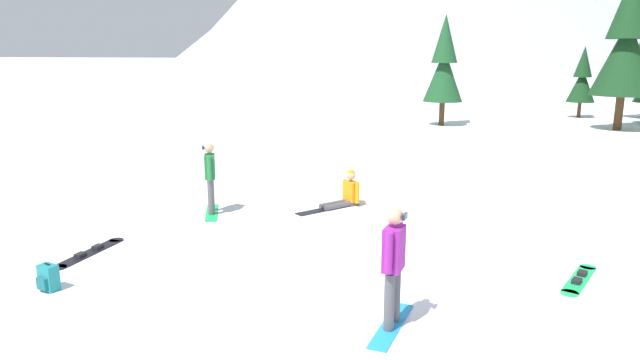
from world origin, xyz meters
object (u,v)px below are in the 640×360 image
loose_snowboard_far_spare (89,253)px  backpack_teal (48,278)px  loose_snowboard_near_left (579,279)px  pine_tree_slender (627,43)px  pine_tree_young (444,66)px  snowboarder_midground (210,176)px  snowboarder_foreground (393,265)px  snowboarder_background (345,194)px  pine_tree_leaning (582,79)px

loose_snowboard_far_spare → backpack_teal: bearing=-72.7°
loose_snowboard_near_left → pine_tree_slender: (4.89, 21.57, 4.31)m
pine_tree_slender → pine_tree_young: bearing=-176.6°
snowboarder_midground → loose_snowboard_far_spare: 3.51m
snowboarder_foreground → snowboarder_background: snowboarder_foreground is taller
backpack_teal → pine_tree_young: bearing=79.0°
backpack_teal → pine_tree_leaning: bearing=67.6°
loose_snowboard_far_spare → pine_tree_young: bearing=77.0°
loose_snowboard_near_left → loose_snowboard_far_spare: same height
snowboarder_background → backpack_teal: (-3.48, -6.48, -0.10)m
snowboarder_foreground → loose_snowboard_far_spare: size_ratio=0.93×
loose_snowboard_far_spare → pine_tree_slender: 27.06m
snowboarder_midground → pine_tree_young: (4.14, 19.03, 2.26)m
snowboarder_foreground → snowboarder_midground: 6.90m
backpack_teal → pine_tree_leaning: (12.40, 30.07, 2.10)m
pine_tree_young → snowboarder_foreground: bearing=-87.5°
snowboarder_foreground → pine_tree_slender: pine_tree_slender is taller
snowboarder_background → loose_snowboard_far_spare: snowboarder_background is taller
pine_tree_leaning → backpack_teal: bearing=-112.4°
snowboarder_foreground → pine_tree_slender: 25.57m
pine_tree_leaning → pine_tree_young: pine_tree_young is taller
snowboarder_midground → loose_snowboard_near_left: size_ratio=1.04×
snowboarder_foreground → snowboarder_background: 6.56m
pine_tree_young → pine_tree_leaning: bearing=38.3°
loose_snowboard_far_spare → pine_tree_leaning: bearing=65.5°
snowboarder_foreground → loose_snowboard_far_spare: 6.38m
pine_tree_young → snowboarder_background: bearing=-93.8°
snowboarder_foreground → snowboarder_midground: bearing=138.4°
snowboarder_midground → pine_tree_slender: 23.68m
snowboarder_midground → pine_tree_slender: (12.91, 19.56, 3.40)m
snowboarder_midground → pine_tree_slender: pine_tree_slender is taller
loose_snowboard_near_left → pine_tree_leaning: 27.55m
pine_tree_young → loose_snowboard_far_spare: bearing=-103.0°
backpack_teal → pine_tree_young: pine_tree_young is taller
loose_snowboard_far_spare → snowboarder_background: bearing=50.3°
loose_snowboard_far_spare → pine_tree_leaning: size_ratio=0.45×
snowboarder_background → pine_tree_slender: pine_tree_slender is taller
pine_tree_young → pine_tree_slender: (8.77, 0.53, 1.15)m
loose_snowboard_far_spare → pine_tree_slender: (13.92, 22.80, 4.31)m
snowboarder_foreground → loose_snowboard_far_spare: bearing=167.8°
snowboarder_background → pine_tree_young: (1.16, 17.45, 2.87)m
snowboarder_background → pine_tree_young: 17.73m
snowboarder_midground → loose_snowboard_far_spare: snowboarder_midground is taller
pine_tree_leaning → snowboarder_foreground: bearing=-102.8°
pine_tree_leaning → snowboarder_background: bearing=-110.7°
snowboarder_background → loose_snowboard_far_spare: size_ratio=0.84×
snowboarder_background → backpack_teal: snowboarder_background is taller
snowboarder_midground → loose_snowboard_far_spare: (-1.01, -3.24, -0.91)m
loose_snowboard_near_left → pine_tree_slender: pine_tree_slender is taller
backpack_teal → pine_tree_leaning: 32.59m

